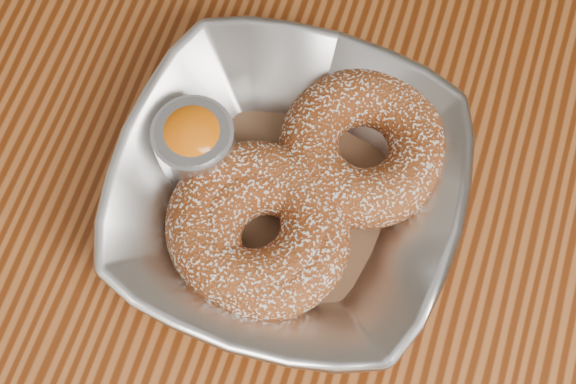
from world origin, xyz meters
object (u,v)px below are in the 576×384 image
(donut_back, at_px, (364,147))
(donut_front, at_px, (254,225))
(serving_bowl, at_px, (288,194))
(donut_extra, at_px, (266,238))
(ramekin, at_px, (196,146))
(table, at_px, (393,289))

(donut_back, xyz_separation_m, donut_front, (-0.05, -0.07, 0.00))
(serving_bowl, bearing_deg, donut_back, 50.81)
(donut_extra, bearing_deg, ramekin, 146.12)
(table, bearing_deg, donut_back, 134.97)
(donut_back, height_order, donut_extra, donut_back)
(donut_back, bearing_deg, serving_bowl, -129.19)
(table, bearing_deg, donut_front, -167.81)
(ramekin, bearing_deg, serving_bowl, -7.72)
(donut_front, bearing_deg, ramekin, 145.18)
(donut_back, distance_m, ramekin, 0.11)
(table, xyz_separation_m, serving_bowl, (-0.09, 0.01, 0.13))
(serving_bowl, relative_size, donut_extra, 2.07)
(serving_bowl, bearing_deg, donut_front, -116.34)
(table, distance_m, ramekin, 0.20)
(donut_front, distance_m, ramekin, 0.06)
(serving_bowl, bearing_deg, table, -3.46)
(ramekin, bearing_deg, donut_front, -34.82)
(donut_back, relative_size, donut_front, 1.00)
(serving_bowl, xyz_separation_m, donut_extra, (-0.00, -0.03, 0.00))
(table, relative_size, donut_back, 10.91)
(table, distance_m, donut_extra, 0.16)
(donut_back, bearing_deg, donut_front, -124.82)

